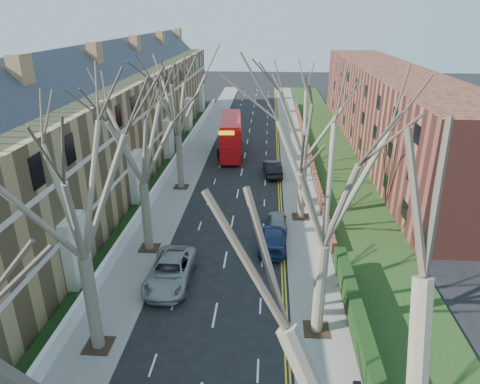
# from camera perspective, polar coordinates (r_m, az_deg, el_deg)

# --- Properties ---
(pavement_left) EXTENTS (3.00, 102.00, 0.12)m
(pavement_left) POSITION_cam_1_polar(r_m,az_deg,el_deg) (53.07, -5.85, 5.08)
(pavement_left) COLOR slate
(pavement_left) RESTS_ON ground
(pavement_right) EXTENTS (3.00, 102.00, 0.12)m
(pavement_right) POSITION_cam_1_polar(r_m,az_deg,el_deg) (52.43, 7.24, 4.80)
(pavement_right) COLOR slate
(pavement_right) RESTS_ON ground
(terrace_left) EXTENTS (9.70, 78.00, 13.60)m
(terrace_left) POSITION_cam_1_polar(r_m,az_deg,el_deg) (46.16, -17.28, 8.55)
(terrace_left) COLOR #997E4E
(terrace_left) RESTS_ON ground
(flats_right) EXTENTS (13.97, 54.00, 10.00)m
(flats_right) POSITION_cam_1_polar(r_m,az_deg,el_deg) (56.88, 19.08, 10.30)
(flats_right) COLOR brown
(flats_right) RESTS_ON ground
(front_wall_left) EXTENTS (0.30, 78.00, 1.00)m
(front_wall_left) POSITION_cam_1_polar(r_m,az_deg,el_deg) (45.80, -9.54, 2.72)
(front_wall_left) COLOR white
(front_wall_left) RESTS_ON ground
(grass_verge_right) EXTENTS (6.00, 102.00, 0.06)m
(grass_verge_right) POSITION_cam_1_polar(r_m,az_deg,el_deg) (52.87, 12.13, 4.72)
(grass_verge_right) COLOR #203513
(grass_verge_right) RESTS_ON ground
(tree_left_mid) EXTENTS (10.50, 10.50, 14.71)m
(tree_left_mid) POSITION_cam_1_polar(r_m,az_deg,el_deg) (19.95, -21.61, 2.05)
(tree_left_mid) COLOR #6A5F4C
(tree_left_mid) RESTS_ON ground
(tree_left_far) EXTENTS (10.15, 10.15, 14.22)m
(tree_left_far) POSITION_cam_1_polar(r_m,az_deg,el_deg) (28.96, -13.44, 8.50)
(tree_left_far) COLOR #6A5F4C
(tree_left_far) RESTS_ON ground
(tree_left_dist) EXTENTS (10.50, 10.50, 14.71)m
(tree_left_dist) POSITION_cam_1_polar(r_m,az_deg,el_deg) (40.28, -8.57, 13.21)
(tree_left_dist) COLOR #6A5F4C
(tree_left_dist) RESTS_ON ground
(tree_right_mid) EXTENTS (10.50, 10.50, 14.71)m
(tree_right_mid) POSITION_cam_1_polar(r_m,az_deg,el_deg) (20.13, 11.97, 3.37)
(tree_right_mid) COLOR #6A5F4C
(tree_right_mid) RESTS_ON ground
(tree_right_far) EXTENTS (10.15, 10.15, 14.22)m
(tree_right_far) POSITION_cam_1_polar(r_m,az_deg,el_deg) (33.65, 8.92, 10.79)
(tree_right_far) COLOR #6A5F4C
(tree_right_far) RESTS_ON ground
(double_decker_bus) EXTENTS (3.30, 10.73, 4.44)m
(double_decker_bus) POSITION_cam_1_polar(r_m,az_deg,el_deg) (52.35, -1.23, 7.37)
(double_decker_bus) COLOR red
(double_decker_bus) RESTS_ON ground
(car_left_far) EXTENTS (2.70, 5.80, 1.61)m
(car_left_far) POSITION_cam_1_polar(r_m,az_deg,el_deg) (28.17, -9.28, -10.39)
(car_left_far) COLOR gray
(car_left_far) RESTS_ON ground
(car_right_near) EXTENTS (2.22, 5.05, 1.44)m
(car_right_near) POSITION_cam_1_polar(r_m,az_deg,el_deg) (31.74, 4.39, -6.23)
(car_right_near) COLOR navy
(car_right_near) RESTS_ON ground
(car_right_mid) EXTENTS (1.57, 3.85, 1.31)m
(car_right_mid) POSITION_cam_1_polar(r_m,az_deg,el_deg) (34.48, 4.99, -3.89)
(car_right_mid) COLOR gray
(car_right_mid) RESTS_ON ground
(car_right_far) EXTENTS (2.22, 4.92, 1.57)m
(car_right_far) POSITION_cam_1_polar(r_m,az_deg,el_deg) (45.83, 4.36, 3.21)
(car_right_far) COLOR black
(car_right_far) RESTS_ON ground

